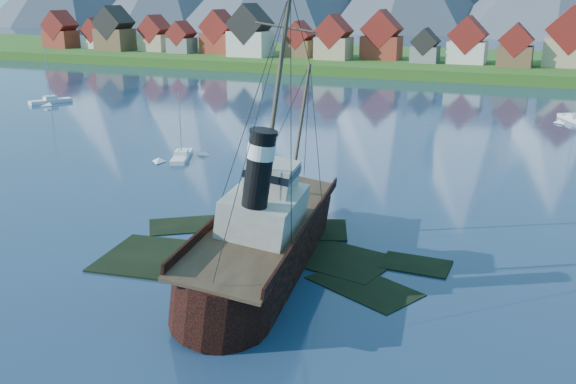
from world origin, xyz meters
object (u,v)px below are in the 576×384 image
at_px(sailboat_a, 182,157).
at_px(sailboat_b, 51,102).
at_px(sailboat_e, 574,120).
at_px(tugboat_wreck, 268,231).

distance_m(sailboat_a, sailboat_b, 61.90).
relative_size(sailboat_a, sailboat_e, 0.92).
bearing_deg(sailboat_e, sailboat_b, 166.29).
distance_m(tugboat_wreck, sailboat_e, 87.66).
distance_m(sailboat_a, sailboat_e, 75.65).
xyz_separation_m(sailboat_a, sailboat_e, (53.06, 53.93, 0.02)).
bearing_deg(tugboat_wreck, sailboat_b, 134.06).
distance_m(tugboat_wreck, sailboat_a, 40.85).
relative_size(tugboat_wreck, sailboat_a, 3.10).
distance_m(sailboat_b, sailboat_e, 108.74).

